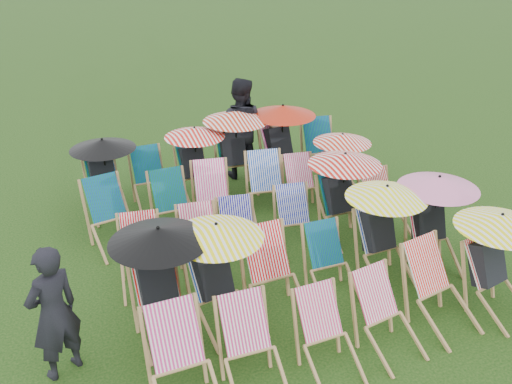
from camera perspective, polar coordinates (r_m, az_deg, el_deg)
name	(u,v)px	position (r m, az deg, el deg)	size (l,w,h in m)	color
ground	(272,256)	(8.46, 1.61, -6.43)	(100.00, 100.00, 0.00)	black
deckchair_0	(183,366)	(5.96, -7.30, -16.87)	(0.66, 0.92, 1.00)	#9C7849
deckchair_1	(253,351)	(6.12, -0.32, -15.58)	(0.66, 0.89, 0.94)	#9C7849
deckchair_2	(329,337)	(6.38, 7.33, -14.16)	(0.59, 0.82, 0.88)	#9C7849
deckchair_3	(389,316)	(6.75, 13.14, -12.03)	(0.71, 0.91, 0.91)	#9C7849
deckchair_4	(442,289)	(7.27, 18.10, -9.20)	(0.80, 1.01, 1.00)	#9C7849
deckchair_5	(498,263)	(7.64, 23.06, -6.55)	(1.10, 1.19, 1.30)	#9C7849
deckchair_6	(161,282)	(6.74, -9.51, -8.85)	(1.16, 1.20, 1.37)	#9C7849
deckchair_7	(219,275)	(6.82, -3.76, -8.27)	(1.12, 1.21, 1.33)	#9C7849
deckchair_8	(275,276)	(7.12, 1.92, -8.38)	(0.68, 0.95, 1.03)	#9C7849
deckchair_9	(332,264)	(7.54, 7.59, -7.11)	(0.62, 0.84, 0.89)	#9C7849
deckchair_10	(385,231)	(7.91, 12.74, -3.79)	(1.10, 1.14, 1.30)	#9C7849
deckchair_11	(435,221)	(8.32, 17.43, -2.77)	(1.12, 1.18, 1.32)	#9C7849
deckchair_12	(142,256)	(7.75, -11.36, -6.28)	(0.75, 0.94, 0.92)	#9C7849
deckchair_13	(201,245)	(7.89, -5.52, -5.27)	(0.72, 0.91, 0.91)	#9C7849
deckchair_14	(240,236)	(8.07, -1.65, -4.42)	(0.74, 0.92, 0.90)	#9C7849
deckchair_15	(297,221)	(8.48, 4.12, -2.94)	(0.71, 0.90, 0.89)	#9C7849
deckchair_16	(344,195)	(8.77, 8.77, -0.26)	(1.12, 1.16, 1.33)	#9C7849
deckchair_17	(386,204)	(9.12, 12.83, -1.23)	(0.64, 0.88, 0.93)	#9C7849
deckchair_18	(112,216)	(8.74, -14.20, -2.37)	(0.80, 1.01, 1.00)	#9C7849
deckchair_19	(174,207)	(8.86, -8.23, -1.53)	(0.65, 0.90, 0.97)	#9C7849
deckchair_20	(213,197)	(9.08, -4.31, -0.55)	(0.81, 1.01, 0.98)	#9C7849
deckchair_21	(268,188)	(9.35, 1.24, 0.42)	(0.83, 1.03, 1.01)	#9C7849
deckchair_22	(303,186)	(9.60, 4.70, 0.64)	(0.70, 0.89, 0.88)	#9C7849
deckchair_23	(342,167)	(9.95, 8.60, 2.53)	(1.00, 1.07, 1.18)	#9C7849
deckchair_24	(105,176)	(9.70, -14.89, 1.58)	(1.07, 1.12, 1.27)	#9C7849
deckchair_25	(151,179)	(9.91, -10.49, 1.28)	(0.64, 0.88, 0.94)	#9C7849
deckchair_26	(196,162)	(10.00, -6.07, 3.03)	(1.05, 1.10, 1.25)	#9C7849
deckchair_27	(235,148)	(10.31, -2.07, 4.37)	(1.19, 1.25, 1.41)	#9C7849
deckchair_28	(283,143)	(10.54, 2.73, 4.94)	(1.21, 1.29, 1.43)	#9C7849
deckchair_29	(322,150)	(10.93, 6.61, 4.22)	(0.85, 1.06, 1.03)	#9C7849
person_left	(54,313)	(6.44, -19.58, -11.32)	(0.58, 0.38, 1.58)	black
person_rear	(240,129)	(10.67, -1.61, 6.36)	(0.93, 0.72, 1.91)	black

